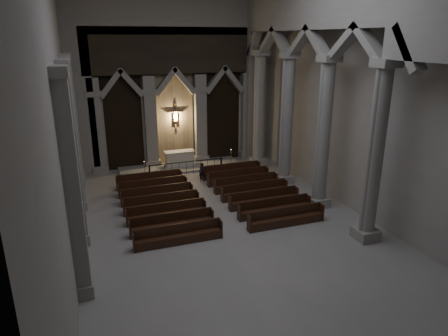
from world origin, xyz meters
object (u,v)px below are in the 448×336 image
at_px(altar_rail, 186,166).
at_px(candle_stand_right, 231,164).
at_px(pews, 210,199).
at_px(altar, 180,158).
at_px(worshipper, 202,172).
at_px(candle_stand_left, 145,174).

height_order(altar_rail, candle_stand_right, candle_stand_right).
distance_m(candle_stand_right, pews, 6.34).
relative_size(altar, candle_stand_right, 1.47).
relative_size(candle_stand_right, worshipper, 1.17).
bearing_deg(pews, candle_stand_left, 117.65).
relative_size(candle_stand_left, pews, 0.13).
height_order(altar_rail, worshipper, worshipper).
bearing_deg(candle_stand_right, pews, -121.24).
xyz_separation_m(altar, candle_stand_right, (3.32, -1.51, -0.30)).
bearing_deg(altar_rail, candle_stand_left, 177.59).
relative_size(altar_rail, candle_stand_right, 3.51).
bearing_deg(worshipper, pews, -78.61).
distance_m(altar, pews, 6.94).
bearing_deg(candle_stand_left, pews, -62.35).
xyz_separation_m(pews, worshipper, (0.67, 3.66, 0.32)).
bearing_deg(candle_stand_left, candle_stand_right, 1.41).
xyz_separation_m(altar_rail, candle_stand_left, (-2.76, 0.12, -0.32)).
bearing_deg(altar, altar_rail, -88.85).
height_order(candle_stand_right, pews, candle_stand_right).
distance_m(altar, candle_stand_left, 3.21).
bearing_deg(candle_stand_left, altar, 31.35).
height_order(pews, worshipper, worshipper).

